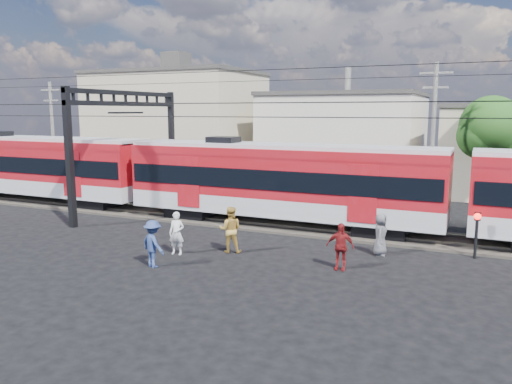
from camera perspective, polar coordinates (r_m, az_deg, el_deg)
ground at (r=18.32m, az=-4.96°, el=-9.26°), size 120.00×120.00×0.00m
track_bed at (r=25.32m, az=3.92°, el=-3.88°), size 70.00×3.40×0.12m
rail_near at (r=24.60m, az=3.31°, el=-3.98°), size 70.00×0.12×0.12m
rail_far at (r=25.98m, az=4.50°, el=-3.28°), size 70.00×0.12×0.12m
commuter_train at (r=25.01m, az=3.23°, el=1.42°), size 50.30×3.08×4.17m
catenary at (r=28.82m, az=-12.46°, el=7.71°), size 70.00×9.30×7.52m
building_west at (r=46.74m, az=-8.94°, el=7.74°), size 14.28×10.20×9.30m
building_midwest at (r=43.48m, az=10.28°, el=6.28°), size 12.24×12.24×7.30m
utility_pole_mid at (r=30.26m, az=19.56°, el=6.32°), size 1.80×0.24×8.50m
utility_pole_west at (r=42.23m, az=-22.22°, el=6.51°), size 1.80×0.24×8.00m
tree_near at (r=33.25m, az=25.54°, el=6.39°), size 3.82×3.64×6.72m
pedestrian_a at (r=20.64m, az=-9.06°, el=-4.68°), size 0.70×0.52×1.76m
pedestrian_b at (r=20.66m, az=-2.95°, el=-4.31°), size 1.13×1.00×1.93m
pedestrian_c at (r=19.12m, az=-11.69°, el=-5.82°), size 1.32×1.04×1.79m
pedestrian_d at (r=18.69m, az=9.61°, el=-6.15°), size 1.05×0.47×1.77m
pedestrian_e at (r=20.87m, az=14.04°, el=-4.74°), size 0.60×0.87×1.72m
crossing_signal at (r=21.54m, az=23.92°, el=-3.62°), size 0.27×0.27×1.88m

